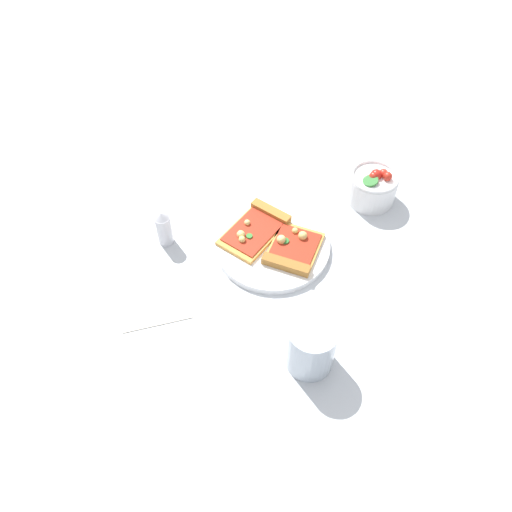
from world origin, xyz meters
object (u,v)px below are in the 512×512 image
object	(u,v)px
pizza_slice_far	(292,250)
paper_napkin	(154,302)
salad_bowl	(373,186)
plate	(272,246)
soda_glass	(311,347)
pepper_shaker	(164,228)
pizza_slice_near	(257,228)

from	to	relation	value
pizza_slice_far	paper_napkin	size ratio (longest dim) A/B	1.07
salad_bowl	plate	bearing A→B (deg)	-53.07
salad_bowl	paper_napkin	xyz separation A→B (m)	(0.30, -0.42, -0.03)
soda_glass	pepper_shaker	distance (m)	0.38
pizza_slice_near	salad_bowl	bearing A→B (deg)	116.68
soda_glass	paper_napkin	size ratio (longest dim) A/B	0.79
pizza_slice_far	pizza_slice_near	bearing A→B (deg)	-126.50
pepper_shaker	paper_napkin	bearing A→B (deg)	1.58
pizza_slice_far	soda_glass	xyz separation A→B (m)	(0.22, 0.03, 0.03)
pizza_slice_near	paper_napkin	distance (m)	0.25
paper_napkin	pepper_shaker	size ratio (longest dim) A/B	1.56
pizza_slice_near	pepper_shaker	bearing A→B (deg)	-80.36
pizza_slice_near	soda_glass	size ratio (longest dim) A/B	1.64
plate	salad_bowl	bearing A→B (deg)	126.93
plate	soda_glass	distance (m)	0.26
paper_napkin	pizza_slice_near	bearing A→B (deg)	135.50
plate	pizza_slice_near	xyz separation A→B (m)	(-0.03, -0.03, 0.01)
plate	pepper_shaker	world-z (taller)	pepper_shaker
pizza_slice_far	paper_napkin	distance (m)	0.28
pizza_slice_near	paper_napkin	size ratio (longest dim) A/B	1.30
salad_bowl	pizza_slice_far	bearing A→B (deg)	-43.65
pizza_slice_near	salad_bowl	world-z (taller)	salad_bowl
pizza_slice_near	pizza_slice_far	size ratio (longest dim) A/B	1.22
pizza_slice_near	soda_glass	world-z (taller)	soda_glass
pizza_slice_far	paper_napkin	bearing A→B (deg)	-63.17
pizza_slice_far	plate	bearing A→B (deg)	-117.36
pizza_slice_far	soda_glass	size ratio (longest dim) A/B	1.35
salad_bowl	soda_glass	distance (m)	0.42
salad_bowl	pepper_shaker	distance (m)	0.45
pizza_slice_near	pizza_slice_far	xyz separation A→B (m)	(0.05, 0.07, 0.00)
plate	soda_glass	bearing A→B (deg)	16.74
plate	pepper_shaker	bearing A→B (deg)	-90.80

